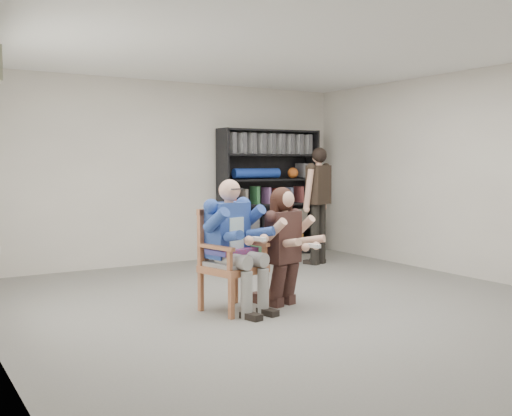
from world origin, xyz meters
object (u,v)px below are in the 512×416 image
kneeling_woman (285,248)px  bookshelf (269,193)px  armchair (233,260)px  seated_man (233,245)px  standing_man (318,206)px

kneeling_woman → bookshelf: 3.57m
armchair → kneeling_woman: kneeling_woman is taller
seated_man → standing_man: size_ratio=0.79×
bookshelf → standing_man: bearing=-80.8°
armchair → seated_man: bearing=76.5°
kneeling_woman → standing_man: (1.95, 1.97, 0.25)m
standing_man → seated_man: bearing=-164.5°
kneeling_woman → armchair: bearing=154.8°
bookshelf → standing_man: (0.18, -1.11, -0.16)m
kneeling_woman → bookshelf: size_ratio=0.61×
kneeling_woman → standing_man: size_ratio=0.72×
armchair → bookshelf: bearing=38.0°
standing_man → bookshelf: bearing=78.6°
seated_man → standing_man: 3.13m
seated_man → armchair: bearing=-103.5°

